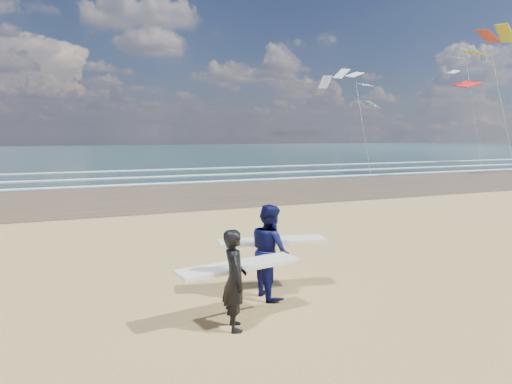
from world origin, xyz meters
name	(u,v)px	position (x,y,z in m)	size (l,w,h in m)	color
wet_sand_strip	(430,181)	(20.00, 18.00, 0.01)	(220.00, 12.00, 0.01)	#4D3929
ocean	(208,152)	(20.00, 72.00, 0.01)	(220.00, 100.00, 0.02)	#1A393A
foam_breakers	(347,169)	(20.00, 28.10, 0.05)	(220.00, 11.70, 0.05)	white
surfer_near	(235,277)	(-0.26, 0.74, 0.85)	(2.26, 1.12, 1.67)	black
surfer_far	(270,250)	(0.87, 1.87, 0.93)	(2.26, 1.25, 1.84)	#0B0E41
kite_0	(496,76)	(26.22, 18.65, 7.37)	(7.86, 4.96, 11.89)	slate
kite_1	(360,109)	(19.41, 25.55, 5.15)	(5.83, 4.74, 9.24)	slate
kite_5	(471,96)	(37.79, 31.51, 7.23)	(5.53, 4.71, 13.39)	slate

